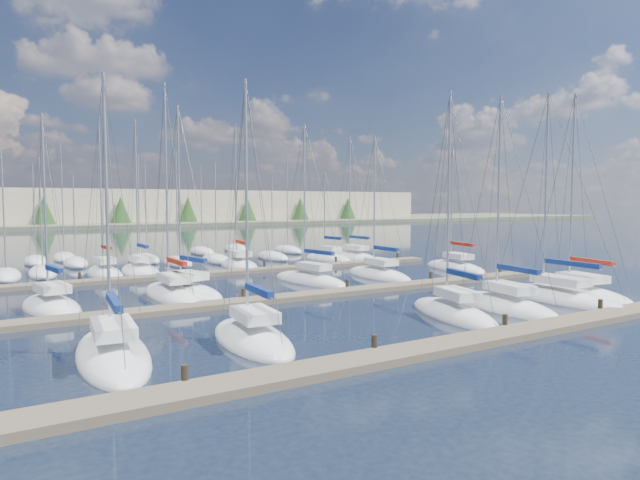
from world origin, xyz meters
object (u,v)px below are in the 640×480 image
sailboat_e (504,306)px  sailboat_l (378,275)px  sailboat_b (113,354)px  sailboat_k (310,280)px  sailboat_p (239,265)px  sailboat_q (328,259)px  sailboat_h (51,307)px  sailboat_i (172,294)px  sailboat_r (353,257)px  sailboat_f (553,297)px  sailboat_g (577,294)px  sailboat_d (453,313)px  sailboat_o (140,271)px  sailboat_j (186,291)px  sailboat_c (252,338)px  sailboat_m (455,268)px  sailboat_n (105,273)px

sailboat_e → sailboat_l: (1.94, 14.93, -0.01)m
sailboat_b → sailboat_e: (21.90, -1.30, 0.01)m
sailboat_e → sailboat_k: bearing=116.2°
sailboat_p → sailboat_q: (10.67, 0.38, -0.01)m
sailboat_h → sailboat_e: sailboat_e is taller
sailboat_i → sailboat_p: 17.40m
sailboat_e → sailboat_r: bearing=82.4°
sailboat_f → sailboat_e: size_ratio=1.06×
sailboat_g → sailboat_e: 7.70m
sailboat_d → sailboat_o: bearing=125.5°
sailboat_i → sailboat_f: (21.14, -13.77, -0.01)m
sailboat_j → sailboat_k: (10.07, 0.17, 0.01)m
sailboat_d → sailboat_r: sailboat_r is taller
sailboat_d → sailboat_p: (-1.30, 28.03, -0.00)m
sailboat_j → sailboat_p: size_ratio=0.92×
sailboat_i → sailboat_j: (1.18, 0.78, -0.01)m
sailboat_d → sailboat_b: bearing=-169.5°
sailboat_j → sailboat_k: bearing=-11.7°
sailboat_b → sailboat_c: bearing=-1.7°
sailboat_i → sailboat_o: (0.98, 13.95, 0.00)m
sailboat_c → sailboat_d: bearing=1.2°
sailboat_r → sailboat_k: bearing=-136.7°
sailboat_k → sailboat_p: sailboat_p is taller
sailboat_i → sailboat_p: bearing=52.1°
sailboat_b → sailboat_q: size_ratio=1.17×
sailboat_g → sailboat_m: bearing=87.3°
sailboat_g → sailboat_r: size_ratio=0.99×
sailboat_b → sailboat_q: 38.37m
sailboat_e → sailboat_k: sailboat_e is taller
sailboat_f → sailboat_e: 5.22m
sailboat_d → sailboat_k: bearing=106.5°
sailboat_d → sailboat_k: size_ratio=1.00×
sailboat_b → sailboat_k: (17.21, 13.82, 0.02)m
sailboat_b → sailboat_p: sailboat_p is taller
sailboat_o → sailboat_f: (20.16, -27.72, -0.02)m
sailboat_c → sailboat_f: bearing=3.6°
sailboat_h → sailboat_k: bearing=-5.3°
sailboat_i → sailboat_f: size_ratio=1.06×
sailboat_o → sailboat_q: size_ratio=1.37×
sailboat_e → sailboat_l: sailboat_e is taller
sailboat_e → sailboat_f: bearing=13.4°
sailboat_m → sailboat_c: bearing=-141.4°
sailboat_k → sailboat_c: 18.34m
sailboat_n → sailboat_c: 27.49m
sailboat_j → sailboat_e: sailboat_j is taller
sailboat_n → sailboat_h: (-5.26, -14.45, -0.02)m
sailboat_k → sailboat_m: 15.96m
sailboat_f → sailboat_j: sailboat_f is taller
sailboat_r → sailboat_m: 13.10m
sailboat_n → sailboat_f: size_ratio=1.02×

